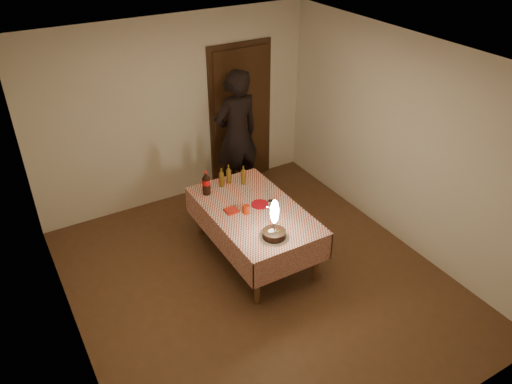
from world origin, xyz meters
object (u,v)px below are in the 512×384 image
(amber_bottle_left, at_px, (221,178))
(amber_bottle_right, at_px, (243,176))
(red_cup, at_px, (246,209))
(cola_bottle, at_px, (206,183))
(clear_cup, at_px, (271,204))
(red_plate, at_px, (260,204))
(amber_bottle_mid, at_px, (229,174))
(photographer, at_px, (237,135))
(birthday_cake, at_px, (274,228))
(dining_table, at_px, (254,216))

(amber_bottle_left, bearing_deg, amber_bottle_right, -19.11)
(red_cup, bearing_deg, amber_bottle_left, 87.50)
(amber_bottle_left, xyz_separation_m, amber_bottle_right, (0.27, -0.09, 0.00))
(cola_bottle, bearing_deg, clear_cup, -51.56)
(red_plate, distance_m, clear_cup, 0.14)
(cola_bottle, height_order, amber_bottle_mid, cola_bottle)
(amber_bottle_left, bearing_deg, photographer, 49.93)
(birthday_cake, distance_m, red_plate, 0.68)
(dining_table, bearing_deg, photographer, 69.24)
(cola_bottle, xyz_separation_m, amber_bottle_mid, (0.36, 0.10, -0.03))
(red_cup, bearing_deg, dining_table, 11.47)
(red_cup, relative_size, amber_bottle_left, 0.39)
(cola_bottle, height_order, amber_bottle_left, cola_bottle)
(photographer, bearing_deg, red_plate, -107.15)
(clear_cup, height_order, amber_bottle_right, amber_bottle_right)
(birthday_cake, distance_m, clear_cup, 0.60)
(amber_bottle_right, xyz_separation_m, amber_bottle_mid, (-0.15, 0.12, 0.00))
(red_cup, height_order, amber_bottle_mid, amber_bottle_mid)
(amber_bottle_left, bearing_deg, amber_bottle_mid, 14.03)
(red_cup, relative_size, cola_bottle, 0.31)
(amber_bottle_right, distance_m, amber_bottle_mid, 0.19)
(birthday_cake, distance_m, photographer, 2.08)
(clear_cup, bearing_deg, dining_table, 161.25)
(red_cup, relative_size, amber_bottle_right, 0.39)
(amber_bottle_mid, xyz_separation_m, photographer, (0.50, 0.70, 0.15))
(amber_bottle_right, bearing_deg, amber_bottle_left, 160.89)
(dining_table, distance_m, clear_cup, 0.25)
(red_plate, relative_size, photographer, 0.12)
(red_cup, relative_size, photographer, 0.05)
(amber_bottle_left, xyz_separation_m, amber_bottle_mid, (0.12, 0.03, 0.00))
(clear_cup, xyz_separation_m, amber_bottle_right, (-0.01, 0.64, 0.07))
(clear_cup, bearing_deg, cola_bottle, 128.44)
(red_cup, relative_size, clear_cup, 1.11)
(photographer, bearing_deg, red_cup, -114.40)
(dining_table, distance_m, amber_bottle_right, 0.64)
(dining_table, height_order, cola_bottle, cola_bottle)
(birthday_cake, distance_m, cola_bottle, 1.20)
(red_plate, distance_m, cola_bottle, 0.72)
(dining_table, bearing_deg, amber_bottle_right, 72.55)
(red_plate, height_order, amber_bottle_mid, amber_bottle_mid)
(amber_bottle_mid, bearing_deg, red_cup, -101.54)
(dining_table, height_order, birthday_cake, birthday_cake)
(clear_cup, xyz_separation_m, photographer, (0.34, 1.46, 0.22))
(red_cup, bearing_deg, red_plate, 17.26)
(birthday_cake, bearing_deg, dining_table, 81.63)
(dining_table, relative_size, red_cup, 17.20)
(red_plate, height_order, photographer, photographer)
(birthday_cake, bearing_deg, red_cup, 92.93)
(clear_cup, height_order, amber_bottle_left, amber_bottle_left)
(birthday_cake, xyz_separation_m, clear_cup, (0.28, 0.52, -0.08))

